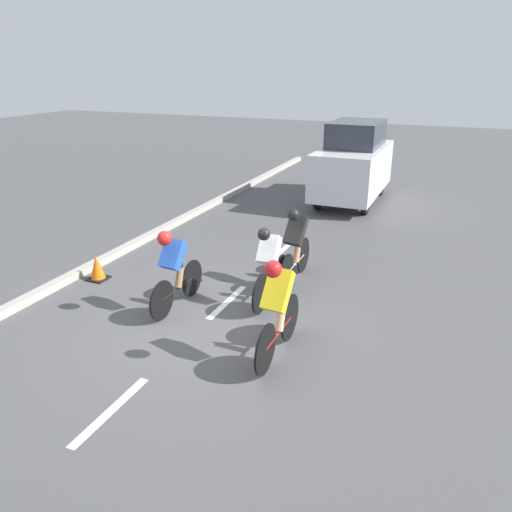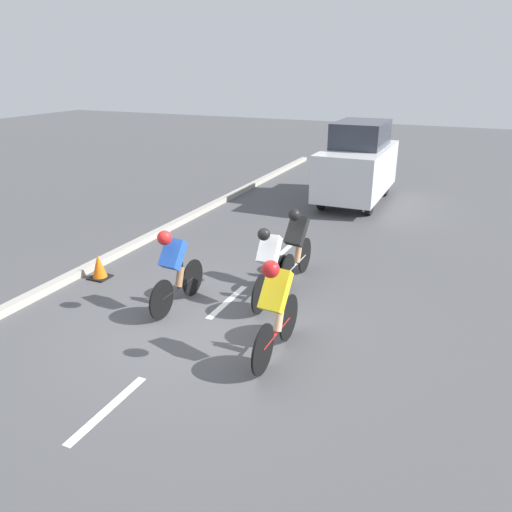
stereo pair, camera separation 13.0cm
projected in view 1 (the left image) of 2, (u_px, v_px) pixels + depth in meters
ground_plane at (206, 322)px, 8.09m from camera, size 60.00×60.00×0.00m
lane_stripe_near at (111, 410)px, 6.02m from camera, size 0.12×1.40×0.01m
lane_stripe_mid at (227, 302)px, 8.77m from camera, size 0.12×1.40×0.01m
lane_stripe_far at (288, 245)px, 11.52m from camera, size 0.12×1.40×0.01m
curb at (83, 271)px, 9.91m from camera, size 0.20×27.21×0.14m
cyclist_black at (295, 243)px, 9.30m from camera, size 0.36×1.68×1.52m
cyclist_yellow at (278, 305)px, 6.82m from camera, size 0.35×1.70×1.58m
cyclist_white at (270, 263)px, 8.49m from camera, size 0.33×1.65×1.44m
cyclist_blue at (174, 266)px, 8.26m from camera, size 0.34×1.65×1.46m
support_car at (353, 163)px, 14.75m from camera, size 1.70×3.81×2.36m
traffic_cone at (97, 268)px, 9.62m from camera, size 0.36×0.36×0.49m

